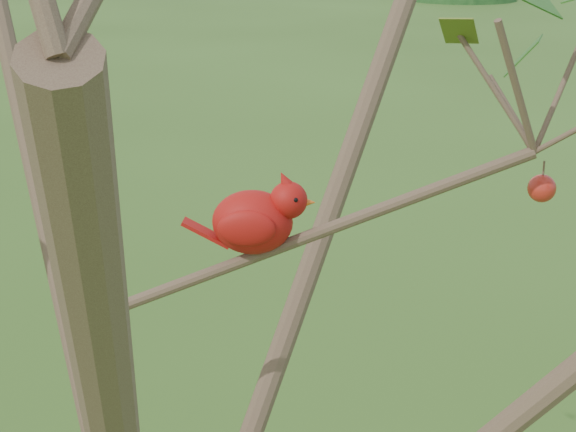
% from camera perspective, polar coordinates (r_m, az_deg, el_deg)
% --- Properties ---
extents(crabapple_tree, '(2.35, 2.05, 2.95)m').
position_cam_1_polar(crabapple_tree, '(1.14, -9.59, -0.95)').
color(crabapple_tree, '#483227').
rests_on(crabapple_tree, ground).
extents(cardinal, '(0.19, 0.10, 0.13)m').
position_cam_1_polar(cardinal, '(1.23, -2.02, -0.19)').
color(cardinal, '#B00F0F').
rests_on(cardinal, ground).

